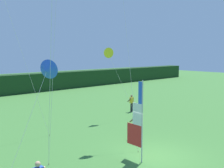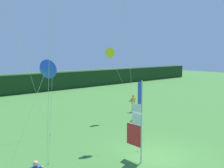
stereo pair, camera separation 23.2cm
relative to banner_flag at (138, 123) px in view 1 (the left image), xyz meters
The scene contains 6 objects.
ground_plane 2.33m from the banner_flag, 15.17° to the right, with size 120.00×120.00×0.00m, color #3D7533.
banner_flag is the anchor object (origin of this frame).
person_mid_field 3.53m from the banner_flag, 43.90° to the left, with size 0.55×0.48×1.71m.
person_far_left 11.09m from the banner_flag, 44.85° to the left, with size 0.55×0.48×1.56m.
kite_blue_delta_1 5.11m from the banner_flag, 158.76° to the left, with size 3.16×1.66×5.14m.
kite_yellow_delta_5 9.27m from the banner_flag, 58.33° to the left, with size 2.35×1.83×5.85m.
Camera 1 is at (-10.61, -8.09, 5.42)m, focal length 41.58 mm.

